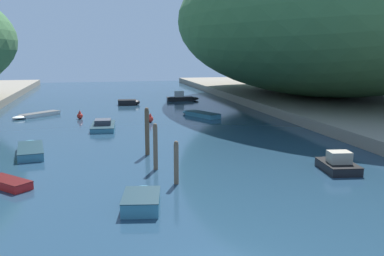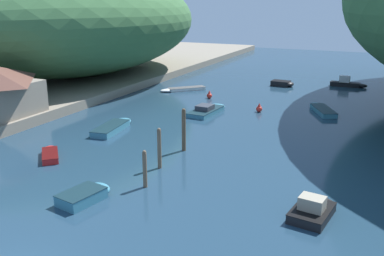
{
  "view_description": "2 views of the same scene",
  "coord_description": "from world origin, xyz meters",
  "px_view_note": "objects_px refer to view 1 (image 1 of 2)",
  "views": [
    {
      "loc": [
        -3.84,
        -12.0,
        7.43
      ],
      "look_at": [
        2.79,
        17.31,
        2.0
      ],
      "focal_mm": 40.0,
      "sensor_mm": 36.0,
      "label": 1
    },
    {
      "loc": [
        13.66,
        -10.71,
        11.53
      ],
      "look_at": [
        -0.41,
        19.93,
        1.39
      ],
      "focal_mm": 40.0,
      "sensor_mm": 36.0,
      "label": 2
    }
  ],
  "objects_px": {
    "boat_navy_launch": "(3,182)",
    "boat_cabin_cruiser": "(130,102)",
    "boat_small_dinghy": "(142,199)",
    "channel_buoy_far": "(80,116)",
    "boat_white_cruiser": "(35,115)",
    "boat_far_upstream": "(31,149)",
    "channel_buoy_near": "(150,119)",
    "boat_red_skiff": "(336,163)",
    "boat_near_quay": "(199,114)",
    "boat_moored_right": "(183,98)",
    "boat_open_rowboat": "(103,125)"
  },
  "relations": [
    {
      "from": "boat_moored_right",
      "to": "boat_near_quay",
      "type": "distance_m",
      "value": 15.69
    },
    {
      "from": "boat_small_dinghy",
      "to": "boat_cabin_cruiser",
      "type": "bearing_deg",
      "value": 96.45
    },
    {
      "from": "boat_near_quay",
      "to": "boat_white_cruiser",
      "type": "bearing_deg",
      "value": 143.14
    },
    {
      "from": "boat_far_upstream",
      "to": "channel_buoy_far",
      "type": "bearing_deg",
      "value": 71.11
    },
    {
      "from": "boat_small_dinghy",
      "to": "boat_near_quay",
      "type": "distance_m",
      "value": 29.29
    },
    {
      "from": "boat_small_dinghy",
      "to": "boat_cabin_cruiser",
      "type": "xyz_separation_m",
      "value": [
        2.59,
        39.95,
        0.01
      ]
    },
    {
      "from": "boat_navy_launch",
      "to": "channel_buoy_near",
      "type": "distance_m",
      "value": 22.58
    },
    {
      "from": "boat_small_dinghy",
      "to": "channel_buoy_far",
      "type": "distance_m",
      "value": 28.75
    },
    {
      "from": "boat_open_rowboat",
      "to": "channel_buoy_near",
      "type": "relative_size",
      "value": 6.46
    },
    {
      "from": "boat_red_skiff",
      "to": "boat_near_quay",
      "type": "bearing_deg",
      "value": 105.56
    },
    {
      "from": "boat_small_dinghy",
      "to": "channel_buoy_near",
      "type": "distance_m",
      "value": 24.9
    },
    {
      "from": "boat_navy_launch",
      "to": "boat_red_skiff",
      "type": "height_order",
      "value": "boat_red_skiff"
    },
    {
      "from": "boat_moored_right",
      "to": "boat_small_dinghy",
      "type": "height_order",
      "value": "boat_moored_right"
    },
    {
      "from": "boat_moored_right",
      "to": "boat_far_upstream",
      "type": "distance_m",
      "value": 35.28
    },
    {
      "from": "boat_navy_launch",
      "to": "boat_red_skiff",
      "type": "bearing_deg",
      "value": -46.19
    },
    {
      "from": "boat_navy_launch",
      "to": "boat_red_skiff",
      "type": "distance_m",
      "value": 19.96
    },
    {
      "from": "boat_moored_right",
      "to": "boat_navy_launch",
      "type": "height_order",
      "value": "boat_moored_right"
    },
    {
      "from": "boat_near_quay",
      "to": "boat_white_cruiser",
      "type": "distance_m",
      "value": 18.8
    },
    {
      "from": "boat_small_dinghy",
      "to": "channel_buoy_far",
      "type": "height_order",
      "value": "channel_buoy_far"
    },
    {
      "from": "boat_near_quay",
      "to": "boat_open_rowboat",
      "type": "distance_m",
      "value": 12.21
    },
    {
      "from": "boat_cabin_cruiser",
      "to": "boat_open_rowboat",
      "type": "distance_m",
      "value": 18.15
    },
    {
      "from": "boat_moored_right",
      "to": "boat_white_cruiser",
      "type": "height_order",
      "value": "boat_moored_right"
    },
    {
      "from": "boat_moored_right",
      "to": "boat_red_skiff",
      "type": "xyz_separation_m",
      "value": [
        1.86,
        -39.6,
        -0.05
      ]
    },
    {
      "from": "boat_near_quay",
      "to": "boat_small_dinghy",
      "type": "bearing_deg",
      "value": -134.97
    },
    {
      "from": "boat_small_dinghy",
      "to": "channel_buoy_far",
      "type": "relative_size",
      "value": 3.67
    },
    {
      "from": "boat_cabin_cruiser",
      "to": "boat_near_quay",
      "type": "bearing_deg",
      "value": 34.09
    },
    {
      "from": "boat_white_cruiser",
      "to": "channel_buoy_far",
      "type": "xyz_separation_m",
      "value": [
        5.11,
        -2.75,
        0.18
      ]
    },
    {
      "from": "boat_navy_launch",
      "to": "channel_buoy_far",
      "type": "relative_size",
      "value": 3.56
    },
    {
      "from": "boat_far_upstream",
      "to": "channel_buoy_near",
      "type": "distance_m",
      "value": 15.75
    },
    {
      "from": "boat_small_dinghy",
      "to": "boat_white_cruiser",
      "type": "height_order",
      "value": "boat_small_dinghy"
    },
    {
      "from": "boat_moored_right",
      "to": "boat_red_skiff",
      "type": "height_order",
      "value": "boat_moored_right"
    },
    {
      "from": "boat_navy_launch",
      "to": "boat_far_upstream",
      "type": "bearing_deg",
      "value": 44.34
    },
    {
      "from": "boat_white_cruiser",
      "to": "boat_far_upstream",
      "type": "xyz_separation_m",
      "value": [
        2.05,
        -18.43,
        0.09
      ]
    },
    {
      "from": "boat_navy_launch",
      "to": "boat_moored_right",
      "type": "bearing_deg",
      "value": 21.74
    },
    {
      "from": "boat_near_quay",
      "to": "boat_red_skiff",
      "type": "bearing_deg",
      "value": -108.43
    },
    {
      "from": "boat_open_rowboat",
      "to": "boat_far_upstream",
      "type": "bearing_deg",
      "value": -116.3
    },
    {
      "from": "boat_cabin_cruiser",
      "to": "channel_buoy_far",
      "type": "bearing_deg",
      "value": -24.68
    },
    {
      "from": "boat_navy_launch",
      "to": "boat_cabin_cruiser",
      "type": "height_order",
      "value": "boat_cabin_cruiser"
    },
    {
      "from": "boat_near_quay",
      "to": "channel_buoy_far",
      "type": "height_order",
      "value": "channel_buoy_far"
    },
    {
      "from": "boat_open_rowboat",
      "to": "channel_buoy_near",
      "type": "xyz_separation_m",
      "value": [
        4.91,
        2.42,
        0.07
      ]
    },
    {
      "from": "boat_moored_right",
      "to": "boat_open_rowboat",
      "type": "bearing_deg",
      "value": -28.12
    },
    {
      "from": "boat_far_upstream",
      "to": "boat_white_cruiser",
      "type": "bearing_deg",
      "value": 88.5
    },
    {
      "from": "channel_buoy_far",
      "to": "channel_buoy_near",
      "type": "bearing_deg",
      "value": -27.65
    },
    {
      "from": "boat_navy_launch",
      "to": "channel_buoy_near",
      "type": "height_order",
      "value": "channel_buoy_near"
    },
    {
      "from": "boat_small_dinghy",
      "to": "boat_white_cruiser",
      "type": "xyz_separation_m",
      "value": [
        -8.92,
        31.25,
        -0.14
      ]
    },
    {
      "from": "boat_moored_right",
      "to": "channel_buoy_far",
      "type": "distance_m",
      "value": 20.86
    },
    {
      "from": "boat_open_rowboat",
      "to": "boat_white_cruiser",
      "type": "bearing_deg",
      "value": 133.84
    },
    {
      "from": "boat_navy_launch",
      "to": "boat_cabin_cruiser",
      "type": "distance_m",
      "value": 36.49
    },
    {
      "from": "boat_moored_right",
      "to": "boat_white_cruiser",
      "type": "xyz_separation_m",
      "value": [
        -19.77,
        -12.08,
        -0.24
      ]
    },
    {
      "from": "boat_far_upstream",
      "to": "channel_buoy_near",
      "type": "bearing_deg",
      "value": 40.84
    }
  ]
}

